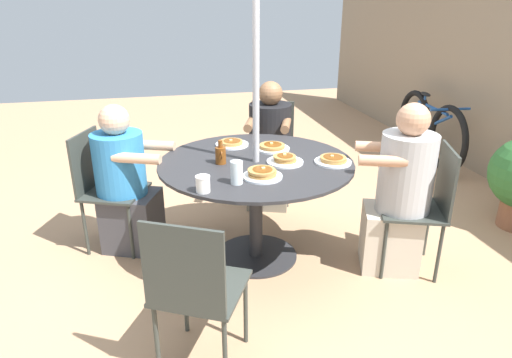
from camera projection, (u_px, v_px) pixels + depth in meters
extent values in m
plane|color=tan|center=(256.00, 256.00, 3.34)|extent=(12.00, 12.00, 0.00)
cylinder|color=#28282B|center=(256.00, 255.00, 3.34)|extent=(0.60, 0.60, 0.01)
cylinder|color=#28282B|center=(256.00, 212.00, 3.21)|extent=(0.09, 0.09, 0.72)
cylinder|color=#28282B|center=(256.00, 163.00, 3.07)|extent=(1.32, 1.32, 0.02)
cylinder|color=#ADADB2|center=(256.00, 119.00, 2.96)|extent=(0.04, 0.04, 2.06)
cylinder|color=#333833|center=(384.00, 250.00, 3.00)|extent=(0.02, 0.02, 0.43)
cylinder|color=#333833|center=(378.00, 226.00, 3.32)|extent=(0.02, 0.02, 0.43)
cylinder|color=#333833|center=(439.00, 254.00, 2.96)|extent=(0.02, 0.02, 0.43)
cylinder|color=#333833|center=(427.00, 229.00, 3.28)|extent=(0.02, 0.02, 0.43)
cube|color=#333833|center=(411.00, 210.00, 3.05)|extent=(0.53, 0.53, 0.02)
cube|color=#333833|center=(446.00, 180.00, 2.95)|extent=(0.37, 0.15, 0.43)
cube|color=beige|center=(390.00, 238.00, 3.15)|extent=(0.45, 0.47, 0.43)
cylinder|color=#B2B2B2|center=(406.00, 174.00, 2.97)|extent=(0.36, 0.36, 0.53)
sphere|color=tan|center=(413.00, 120.00, 2.83)|extent=(0.21, 0.21, 0.21)
cylinder|color=tan|center=(383.00, 161.00, 2.81)|extent=(0.17, 0.30, 0.07)
cylinder|color=tan|center=(377.00, 147.00, 3.07)|extent=(0.17, 0.30, 0.07)
cylinder|color=#333833|center=(288.00, 185.00, 4.04)|extent=(0.02, 0.02, 0.43)
cylinder|color=#333833|center=(249.00, 183.00, 4.08)|extent=(0.02, 0.02, 0.43)
cylinder|color=#333833|center=(290.00, 171.00, 4.36)|extent=(0.02, 0.02, 0.43)
cylinder|color=#333833|center=(254.00, 169.00, 4.40)|extent=(0.02, 0.02, 0.43)
cube|color=#333833|center=(270.00, 154.00, 4.14)|extent=(0.53, 0.53, 0.02)
cube|color=#333833|center=(273.00, 124.00, 4.24)|extent=(0.15, 0.37, 0.43)
cube|color=gray|center=(269.00, 181.00, 4.12)|extent=(0.49, 0.46, 0.43)
cylinder|color=black|center=(270.00, 131.00, 4.00)|extent=(0.37, 0.37, 0.48)
sphere|color=brown|center=(271.00, 93.00, 3.88)|extent=(0.21, 0.21, 0.21)
cylinder|color=brown|center=(286.00, 125.00, 3.76)|extent=(0.32, 0.17, 0.07)
cylinder|color=brown|center=(250.00, 124.00, 3.80)|extent=(0.32, 0.17, 0.07)
cylinder|color=#333833|center=(149.00, 211.00, 3.55)|extent=(0.02, 0.02, 0.43)
cylinder|color=#333833|center=(131.00, 232.00, 3.23)|extent=(0.02, 0.02, 0.43)
cylinder|color=#333833|center=(107.00, 208.00, 3.60)|extent=(0.02, 0.02, 0.43)
cylinder|color=#333833|center=(85.00, 228.00, 3.28)|extent=(0.02, 0.02, 0.43)
cube|color=#333833|center=(115.00, 192.00, 3.33)|extent=(0.53, 0.53, 0.02)
cube|color=#333833|center=(86.00, 161.00, 3.28)|extent=(0.37, 0.16, 0.43)
cube|color=#3D3D42|center=(133.00, 220.00, 3.40)|extent=(0.46, 0.48, 0.43)
cylinder|color=teal|center=(119.00, 164.00, 3.24)|extent=(0.36, 0.36, 0.46)
sphere|color=#DBA884|center=(114.00, 120.00, 3.12)|extent=(0.21, 0.21, 0.21)
cylinder|color=#DBA884|center=(153.00, 145.00, 3.31)|extent=(0.19, 0.33, 0.07)
cylinder|color=#DBA884|center=(137.00, 158.00, 3.04)|extent=(0.19, 0.33, 0.07)
cylinder|color=#333833|center=(185.00, 299.00, 2.52)|extent=(0.02, 0.02, 0.43)
cylinder|color=#333833|center=(246.00, 309.00, 2.44)|extent=(0.02, 0.02, 0.43)
cylinder|color=#333833|center=(157.00, 342.00, 2.21)|extent=(0.02, 0.02, 0.43)
cylinder|color=#333833|center=(225.00, 355.00, 2.13)|extent=(0.02, 0.02, 0.43)
cube|color=#333833|center=(202.00, 288.00, 2.24)|extent=(0.55, 0.55, 0.02)
cube|color=#333833|center=(183.00, 270.00, 1.98)|extent=(0.20, 0.35, 0.43)
cylinder|color=white|center=(285.00, 162.00, 3.04)|extent=(0.25, 0.25, 0.01)
cylinder|color=#AD7A3D|center=(285.00, 160.00, 3.04)|extent=(0.15, 0.15, 0.01)
cylinder|color=#AD7A3D|center=(285.00, 159.00, 3.03)|extent=(0.14, 0.14, 0.01)
cylinder|color=#AD7A3D|center=(285.00, 158.00, 3.03)|extent=(0.14, 0.14, 0.01)
cylinder|color=#AD7A3D|center=(285.00, 156.00, 3.02)|extent=(0.15, 0.15, 0.01)
ellipsoid|color=brown|center=(285.00, 155.00, 3.02)|extent=(0.12, 0.11, 0.00)
cube|color=#F4E084|center=(285.00, 154.00, 3.02)|extent=(0.02, 0.02, 0.01)
cylinder|color=white|center=(232.00, 145.00, 3.39)|extent=(0.25, 0.25, 0.01)
cylinder|color=#AD7A3D|center=(231.00, 143.00, 3.38)|extent=(0.16, 0.16, 0.01)
cylinder|color=#AD7A3D|center=(231.00, 142.00, 3.38)|extent=(0.17, 0.17, 0.01)
ellipsoid|color=brown|center=(232.00, 141.00, 3.38)|extent=(0.14, 0.13, 0.00)
cube|color=#F4E084|center=(231.00, 140.00, 3.37)|extent=(0.02, 0.02, 0.01)
cylinder|color=white|center=(273.00, 149.00, 3.30)|extent=(0.25, 0.25, 0.01)
cylinder|color=#AD7A3D|center=(272.00, 147.00, 3.29)|extent=(0.18, 0.18, 0.01)
cylinder|color=#AD7A3D|center=(272.00, 145.00, 3.29)|extent=(0.18, 0.18, 0.01)
ellipsoid|color=brown|center=(273.00, 144.00, 3.29)|extent=(0.14, 0.13, 0.00)
cube|color=#F4E084|center=(271.00, 143.00, 3.29)|extent=(0.02, 0.02, 0.01)
cylinder|color=white|center=(262.00, 176.00, 2.79)|extent=(0.25, 0.25, 0.01)
cylinder|color=#AD7A3D|center=(262.00, 174.00, 2.79)|extent=(0.17, 0.17, 0.01)
cylinder|color=#AD7A3D|center=(263.00, 172.00, 2.79)|extent=(0.17, 0.17, 0.01)
cylinder|color=#AD7A3D|center=(262.00, 170.00, 2.78)|extent=(0.17, 0.17, 0.01)
ellipsoid|color=brown|center=(263.00, 169.00, 2.77)|extent=(0.13, 0.12, 0.00)
cube|color=#F4E084|center=(263.00, 168.00, 2.78)|extent=(0.02, 0.02, 0.01)
cylinder|color=white|center=(333.00, 162.00, 3.04)|extent=(0.25, 0.25, 0.01)
cylinder|color=#AD7A3D|center=(334.00, 160.00, 3.03)|extent=(0.17, 0.17, 0.01)
cylinder|color=#AD7A3D|center=(333.00, 158.00, 3.03)|extent=(0.17, 0.17, 0.01)
ellipsoid|color=brown|center=(333.00, 157.00, 3.02)|extent=(0.14, 0.13, 0.00)
cube|color=#F4E084|center=(332.00, 156.00, 3.02)|extent=(0.03, 0.03, 0.01)
cylinder|color=brown|center=(221.00, 155.00, 3.01)|extent=(0.07, 0.07, 0.11)
cylinder|color=brown|center=(220.00, 144.00, 2.98)|extent=(0.03, 0.03, 0.05)
torus|color=brown|center=(221.00, 155.00, 2.97)|extent=(0.05, 0.01, 0.05)
cylinder|color=white|center=(203.00, 185.00, 2.57)|extent=(0.08, 0.08, 0.09)
cylinder|color=white|center=(203.00, 177.00, 2.56)|extent=(0.08, 0.08, 0.01)
cylinder|color=silver|center=(237.00, 172.00, 2.68)|extent=(0.07, 0.07, 0.14)
torus|color=black|center=(414.00, 120.00, 5.54)|extent=(0.73, 0.14, 0.73)
torus|color=black|center=(448.00, 139.00, 4.82)|extent=(0.73, 0.14, 0.73)
cylinder|color=#1E4C93|center=(433.00, 108.00, 5.09)|extent=(0.65, 0.10, 0.03)
cylinder|color=#1E4C93|center=(438.00, 122.00, 4.99)|extent=(0.49, 0.08, 0.28)
cylinder|color=#1E4C93|center=(425.00, 100.00, 5.25)|extent=(0.03, 0.03, 0.10)
ellipsoid|color=black|center=(426.00, 94.00, 5.23)|extent=(0.21, 0.09, 0.04)
cylinder|color=#1E4C93|center=(450.00, 109.00, 4.73)|extent=(0.07, 0.44, 0.03)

